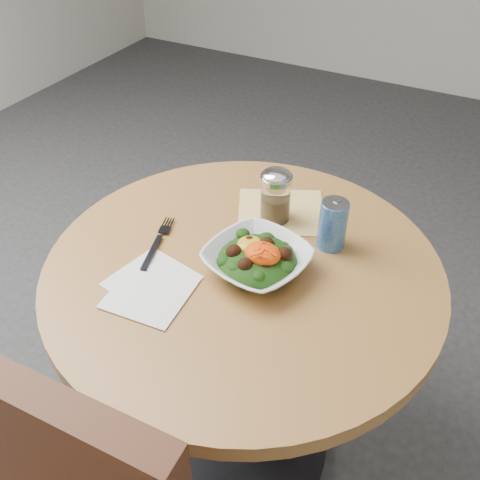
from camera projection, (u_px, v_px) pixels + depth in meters
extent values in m
plane|color=#2A2A2D|center=(242.00, 442.00, 1.68)|extent=(6.00, 6.00, 0.00)
cylinder|color=black|center=(242.00, 439.00, 1.67)|extent=(0.52, 0.52, 0.03)
cylinder|color=black|center=(243.00, 372.00, 1.45)|extent=(0.10, 0.10, 0.71)
cylinder|color=#A5753B|center=(243.00, 270.00, 1.22)|extent=(0.90, 0.90, 0.04)
cube|color=orange|center=(281.00, 212.00, 1.36)|extent=(0.28, 0.27, 0.00)
cube|color=white|center=(152.00, 281.00, 1.16)|extent=(0.19, 0.19, 0.00)
cube|color=white|center=(150.00, 293.00, 1.13)|extent=(0.17, 0.17, 0.00)
imported|color=silver|center=(257.00, 261.00, 1.17)|extent=(0.27, 0.27, 0.05)
ellipsoid|color=black|center=(257.00, 261.00, 1.17)|extent=(0.18, 0.18, 0.06)
ellipsoid|color=gold|center=(250.00, 244.00, 1.18)|extent=(0.06, 0.06, 0.02)
ellipsoid|color=#F35705|center=(263.00, 253.00, 1.14)|extent=(0.08, 0.07, 0.04)
cube|color=black|center=(152.00, 252.00, 1.23)|extent=(0.05, 0.12, 0.00)
cube|color=black|center=(166.00, 226.00, 1.30)|extent=(0.04, 0.07, 0.00)
cylinder|color=silver|center=(275.00, 199.00, 1.30)|extent=(0.07, 0.07, 0.11)
cylinder|color=#A37E4C|center=(275.00, 208.00, 1.32)|extent=(0.06, 0.06, 0.06)
cylinder|color=silver|center=(276.00, 178.00, 1.26)|extent=(0.08, 0.08, 0.01)
ellipsoid|color=silver|center=(277.00, 176.00, 1.26)|extent=(0.07, 0.07, 0.03)
cylinder|color=navy|center=(333.00, 225.00, 1.22)|extent=(0.06, 0.06, 0.12)
cylinder|color=silver|center=(336.00, 203.00, 1.18)|extent=(0.06, 0.06, 0.00)
cube|color=silver|center=(338.00, 200.00, 1.18)|extent=(0.02, 0.02, 0.00)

